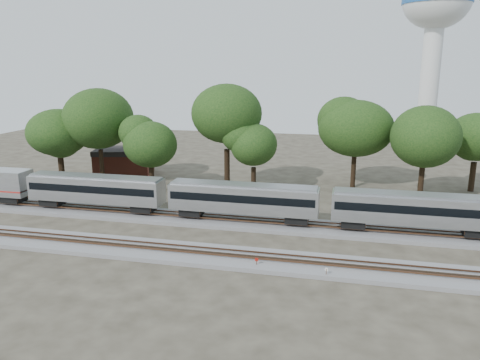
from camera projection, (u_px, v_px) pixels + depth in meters
The scene contains 17 objects.
ground at pixel (245, 244), 47.22m from camera, with size 160.00×160.00×0.00m, color #383328.
track_far at pixel (256, 223), 52.85m from camera, with size 160.00×5.00×0.73m.
track_near at pixel (236, 258), 43.39m from camera, with size 160.00×5.00×0.73m.
train at pixel (416, 209), 48.49m from camera, with size 124.28×3.02×4.46m.
switch_stand_red at pixel (257, 262), 41.40m from camera, with size 0.33×0.06×1.03m.
switch_stand_white at pixel (326, 272), 39.46m from camera, with size 0.31×0.12×0.99m.
switch_lever at pixel (315, 276), 39.84m from camera, with size 0.50×0.30×0.30m, color #512D19.
water_tower at pixel (435, 21), 86.59m from camera, with size 12.47×12.47×34.52m.
brick_building at pixel (124, 161), 77.19m from camera, with size 10.26×8.31×4.32m.
tree_0 at pixel (58, 133), 68.34m from camera, with size 8.20×8.20×11.56m.
tree_1 at pixel (98, 119), 68.60m from camera, with size 10.16×10.16×14.32m.
tree_2 at pixel (150, 145), 64.93m from camera, with size 7.03×7.03×9.91m.
tree_3 at pixel (227, 114), 65.72m from camera, with size 11.17×11.17×15.75m.
tree_4 at pixel (254, 145), 64.45m from camera, with size 7.07×7.07×9.97m.
tree_5 at pixel (356, 129), 67.36m from camera, with size 8.89×8.89×12.54m.
tree_6 at pixel (425, 137), 60.77m from camera, with size 8.72×8.72×12.29m.
tree_7 at pixel (477, 137), 65.43m from camera, with size 7.99×7.99×11.26m.
Camera 1 is at (9.46, -43.30, 17.56)m, focal length 35.00 mm.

